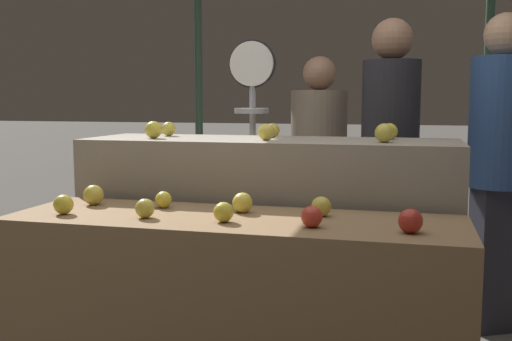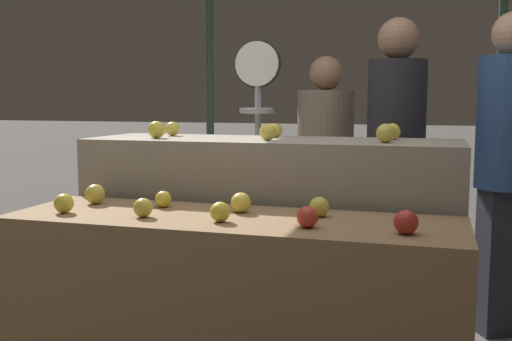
# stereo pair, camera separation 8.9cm
# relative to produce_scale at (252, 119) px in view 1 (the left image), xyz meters

# --- Properties ---
(display_counter_front) EXTENTS (1.79, 0.55, 0.86)m
(display_counter_front) POSITION_rel_produce_scale_xyz_m (0.23, -1.15, -0.77)
(display_counter_front) COLOR olive
(display_counter_front) RESTS_ON ground_plane
(display_counter_back) EXTENTS (1.79, 0.55, 1.13)m
(display_counter_back) POSITION_rel_produce_scale_xyz_m (0.23, -0.55, -0.64)
(display_counter_back) COLOR gray
(display_counter_back) RESTS_ON ground_plane
(apple_front_0) EXTENTS (0.08, 0.08, 0.08)m
(apple_front_0) POSITION_rel_produce_scale_xyz_m (-0.44, -1.27, -0.30)
(apple_front_0) COLOR gold
(apple_front_0) RESTS_ON display_counter_front
(apple_front_1) EXTENTS (0.08, 0.08, 0.08)m
(apple_front_1) POSITION_rel_produce_scale_xyz_m (-0.09, -1.25, -0.30)
(apple_front_1) COLOR gold
(apple_front_1) RESTS_ON display_counter_front
(apple_front_2) EXTENTS (0.08, 0.08, 0.08)m
(apple_front_2) POSITION_rel_produce_scale_xyz_m (0.23, -1.25, -0.30)
(apple_front_2) COLOR gold
(apple_front_2) RESTS_ON display_counter_front
(apple_front_3) EXTENTS (0.08, 0.08, 0.08)m
(apple_front_3) POSITION_rel_produce_scale_xyz_m (0.56, -1.26, -0.30)
(apple_front_3) COLOR red
(apple_front_3) RESTS_ON display_counter_front
(apple_front_4) EXTENTS (0.08, 0.08, 0.08)m
(apple_front_4) POSITION_rel_produce_scale_xyz_m (0.90, -1.27, -0.30)
(apple_front_4) COLOR #B72D23
(apple_front_4) RESTS_ON display_counter_front
(apple_front_5) EXTENTS (0.09, 0.09, 0.09)m
(apple_front_5) POSITION_rel_produce_scale_xyz_m (-0.44, -1.04, -0.30)
(apple_front_5) COLOR gold
(apple_front_5) RESTS_ON display_counter_front
(apple_front_6) EXTENTS (0.07, 0.07, 0.07)m
(apple_front_6) POSITION_rel_produce_scale_xyz_m (-0.11, -1.04, -0.31)
(apple_front_6) COLOR gold
(apple_front_6) RESTS_ON display_counter_front
(apple_front_7) EXTENTS (0.08, 0.08, 0.08)m
(apple_front_7) POSITION_rel_produce_scale_xyz_m (0.24, -1.05, -0.30)
(apple_front_7) COLOR yellow
(apple_front_7) RESTS_ON display_counter_front
(apple_front_8) EXTENTS (0.08, 0.08, 0.08)m
(apple_front_8) POSITION_rel_produce_scale_xyz_m (0.56, -1.05, -0.30)
(apple_front_8) COLOR gold
(apple_front_8) RESTS_ON display_counter_front
(apple_back_0) EXTENTS (0.08, 0.08, 0.08)m
(apple_back_0) POSITION_rel_produce_scale_xyz_m (-0.32, -0.65, -0.03)
(apple_back_0) COLOR gold
(apple_back_0) RESTS_ON display_counter_back
(apple_back_1) EXTENTS (0.08, 0.08, 0.08)m
(apple_back_1) POSITION_rel_produce_scale_xyz_m (0.24, -0.66, -0.04)
(apple_back_1) COLOR yellow
(apple_back_1) RESTS_ON display_counter_back
(apple_back_2) EXTENTS (0.09, 0.09, 0.09)m
(apple_back_2) POSITION_rel_produce_scale_xyz_m (0.78, -0.66, -0.03)
(apple_back_2) COLOR gold
(apple_back_2) RESTS_ON display_counter_back
(apple_back_3) EXTENTS (0.07, 0.07, 0.07)m
(apple_back_3) POSITION_rel_produce_scale_xyz_m (-0.33, -0.46, -0.04)
(apple_back_3) COLOR gold
(apple_back_3) RESTS_ON display_counter_back
(apple_back_4) EXTENTS (0.07, 0.07, 0.07)m
(apple_back_4) POSITION_rel_produce_scale_xyz_m (0.23, -0.45, -0.04)
(apple_back_4) COLOR gold
(apple_back_4) RESTS_ON display_counter_back
(apple_back_5) EXTENTS (0.08, 0.08, 0.08)m
(apple_back_5) POSITION_rel_produce_scale_xyz_m (0.79, -0.45, -0.04)
(apple_back_5) COLOR gold
(apple_back_5) RESTS_ON display_counter_back
(produce_scale) EXTENTS (0.28, 0.20, 1.66)m
(produce_scale) POSITION_rel_produce_scale_xyz_m (0.00, 0.00, 0.00)
(produce_scale) COLOR #99999E
(produce_scale) RESTS_ON ground_plane
(person_vendor_at_scale) EXTENTS (0.42, 0.42, 1.59)m
(person_vendor_at_scale) POSITION_rel_produce_scale_xyz_m (0.34, 0.36, -0.29)
(person_vendor_at_scale) COLOR #2D2D38
(person_vendor_at_scale) RESTS_ON ground_plane
(person_customer_left) EXTENTS (0.42, 0.42, 1.78)m
(person_customer_left) POSITION_rel_produce_scale_xyz_m (0.78, 0.14, -0.17)
(person_customer_left) COLOR #2D2D38
(person_customer_left) RESTS_ON ground_plane
(person_customer_right) EXTENTS (0.47, 0.47, 1.79)m
(person_customer_right) POSITION_rel_produce_scale_xyz_m (1.38, 0.21, -0.16)
(person_customer_right) COLOR #2D2D38
(person_customer_right) RESTS_ON ground_plane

